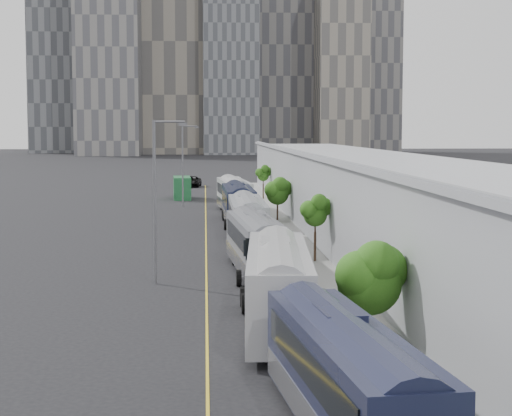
{
  "coord_description": "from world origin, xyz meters",
  "views": [
    {
      "loc": [
        -1.55,
        -4.51,
        9.15
      ],
      "look_at": [
        2.43,
        62.11,
        3.0
      ],
      "focal_mm": 60.0,
      "sensor_mm": 36.0,
      "label": 1
    }
  ],
  "objects": [
    {
      "name": "tree_1",
      "position": [
        5.41,
        31.03,
        3.06
      ],
      "size": [
        2.78,
        2.78,
        4.46
      ],
      "color": "black",
      "rests_on": "ground"
    },
    {
      "name": "bus_6",
      "position": [
        1.64,
        89.4,
        1.62
      ],
      "size": [
        3.63,
        13.33,
        3.85
      ],
      "rotation": [
        0.0,
        0.0,
        0.07
      ],
      "color": "silver",
      "rests_on": "ground"
    },
    {
      "name": "bus_2",
      "position": [
        1.76,
        33.82,
        1.69
      ],
      "size": [
        3.7,
        13.85,
        4.0
      ],
      "rotation": [
        0.0,
        0.0,
        -0.07
      ],
      "color": "#B6B6B8",
      "rests_on": "ground"
    },
    {
      "name": "skyline",
      "position": [
        -2.9,
        324.16,
        50.85
      ],
      "size": [
        145.0,
        64.0,
        120.0
      ],
      "color": "slate",
      "rests_on": "ground"
    },
    {
      "name": "depot",
      "position": [
        12.99,
        55.0,
        3.51
      ],
      "size": [
        12.45,
        160.4,
        7.2
      ],
      "color": "gray",
      "rests_on": "ground"
    },
    {
      "name": "tree_3",
      "position": [
        5.66,
        80.15,
        3.11
      ],
      "size": [
        2.27,
        2.27,
        4.26
      ],
      "color": "black",
      "rests_on": "ground"
    },
    {
      "name": "suv",
      "position": [
        -3.77,
        132.0,
        0.85
      ],
      "size": [
        3.42,
        6.37,
        1.7
      ],
      "primitive_type": "imported",
      "rotation": [
        0.0,
        0.0,
        -0.1
      ],
      "color": "black",
      "rests_on": "ground"
    },
    {
      "name": "bus_4",
      "position": [
        1.8,
        63.14,
        1.62
      ],
      "size": [
        2.92,
        13.13,
        3.84
      ],
      "rotation": [
        0.0,
        0.0,
        0.0
      ],
      "color": "#9B9EA5",
      "rests_on": "ground"
    },
    {
      "name": "sidewalk",
      "position": [
        9.0,
        55.0,
        0.06
      ],
      "size": [
        10.0,
        170.0,
        0.12
      ],
      "primitive_type": "cube",
      "color": "gray",
      "rests_on": "ground"
    },
    {
      "name": "bus_1",
      "position": [
        2.56,
        19.69,
        1.54
      ],
      "size": [
        3.75,
        12.64,
        3.64
      ],
      "rotation": [
        0.0,
        0.0,
        0.1
      ],
      "color": "#161931",
      "rests_on": "ground"
    },
    {
      "name": "street_lamp_far",
      "position": [
        -4.01,
        96.82,
        5.51
      ],
      "size": [
        2.04,
        0.22,
        9.62
      ],
      "color": "#59595E",
      "rests_on": "ground"
    },
    {
      "name": "lane_line",
      "position": [
        -1.5,
        55.0,
        0.01
      ],
      "size": [
        0.12,
        160.0,
        0.02
      ],
      "primitive_type": "cube",
      "color": "gold",
      "rests_on": "ground"
    },
    {
      "name": "street_lamp_near",
      "position": [
        -4.35,
        45.87,
        5.55
      ],
      "size": [
        2.04,
        0.22,
        9.7
      ],
      "color": "#59595E",
      "rests_on": "ground"
    },
    {
      "name": "shipping_container",
      "position": [
        -4.59,
        108.32,
        1.46
      ],
      "size": [
        2.53,
        6.48,
        2.91
      ],
      "primitive_type": "cube",
      "rotation": [
        0.0,
        0.0,
        0.05
      ],
      "color": "#174C27",
      "rests_on": "ground"
    },
    {
      "name": "bus_3",
      "position": [
        1.67,
        49.4,
        1.57
      ],
      "size": [
        3.44,
        12.89,
        3.72
      ],
      "rotation": [
        0.0,
        0.0,
        0.07
      ],
      "color": "slate",
      "rests_on": "ground"
    },
    {
      "name": "tree_2",
      "position": [
        5.98,
        53.35,
        3.53
      ],
      "size": [
        1.65,
        1.65,
        4.4
      ],
      "color": "black",
      "rests_on": "ground"
    },
    {
      "name": "bus_5",
      "position": [
        1.64,
        77.71,
        1.64
      ],
      "size": [
        2.95,
        13.31,
        3.88
      ],
      "rotation": [
        0.0,
        0.0,
        0.02
      ],
      "color": "black",
      "rests_on": "ground"
    },
    {
      "name": "tree_4",
      "position": [
        6.04,
        106.67,
        3.33
      ],
      "size": [
        1.52,
        1.52,
        4.14
      ],
      "color": "black",
      "rests_on": "ground"
    }
  ]
}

